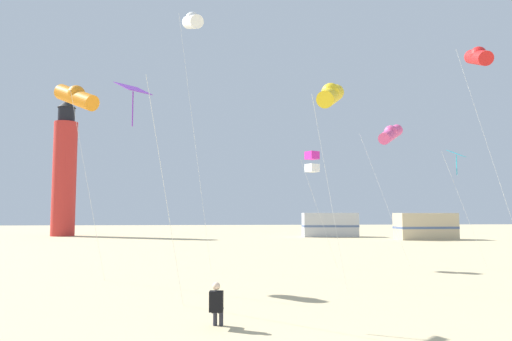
{
  "coord_description": "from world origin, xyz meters",
  "views": [
    {
      "loc": [
        -1.11,
        -6.81,
        2.94
      ],
      "look_at": [
        0.65,
        13.68,
        4.72
      ],
      "focal_mm": 33.63,
      "sensor_mm": 36.0,
      "label": 1
    }
  ],
  "objects_px": {
    "kite_diamond_cyan": "(457,157)",
    "kite_flyer_standing": "(217,303)",
    "kite_tube_orange": "(76,97)",
    "kite_diamond_violet": "(135,96)",
    "kite_box_magenta": "(312,162)",
    "rv_van_tan": "(426,226)",
    "lighthouse_distant": "(65,172)",
    "kite_tube_scarlet": "(478,57)",
    "kite_tube_gold": "(331,95)",
    "rv_van_silver": "(330,225)",
    "kite_tube_rainbow": "(391,134)",
    "kite_tube_white": "(193,21)"
  },
  "relations": [
    {
      "from": "kite_tube_orange",
      "to": "rv_van_silver",
      "type": "xyz_separation_m",
      "value": [
        19.65,
        34.72,
        -6.59
      ]
    },
    {
      "from": "kite_tube_orange",
      "to": "lighthouse_distant",
      "type": "bearing_deg",
      "value": 107.52
    },
    {
      "from": "kite_flyer_standing",
      "to": "kite_tube_orange",
      "type": "bearing_deg",
      "value": -45.77
    },
    {
      "from": "kite_tube_gold",
      "to": "rv_van_silver",
      "type": "distance_m",
      "value": 38.44
    },
    {
      "from": "kite_tube_white",
      "to": "kite_diamond_violet",
      "type": "xyz_separation_m",
      "value": [
        -1.26,
        -9.8,
        -6.44
      ]
    },
    {
      "from": "kite_tube_scarlet",
      "to": "rv_van_silver",
      "type": "xyz_separation_m",
      "value": [
        0.81,
        34.16,
        -9.09
      ]
    },
    {
      "from": "kite_tube_orange",
      "to": "kite_flyer_standing",
      "type": "bearing_deg",
      "value": -54.81
    },
    {
      "from": "kite_tube_white",
      "to": "kite_box_magenta",
      "type": "xyz_separation_m",
      "value": [
        6.59,
        1.26,
        -7.28
      ]
    },
    {
      "from": "kite_tube_gold",
      "to": "kite_tube_rainbow",
      "type": "height_order",
      "value": "kite_tube_gold"
    },
    {
      "from": "rv_van_silver",
      "to": "lighthouse_distant",
      "type": "bearing_deg",
      "value": 174.56
    },
    {
      "from": "kite_tube_orange",
      "to": "kite_diamond_violet",
      "type": "height_order",
      "value": "kite_tube_orange"
    },
    {
      "from": "kite_tube_gold",
      "to": "kite_box_magenta",
      "type": "bearing_deg",
      "value": 84.91
    },
    {
      "from": "kite_tube_scarlet",
      "to": "rv_van_tan",
      "type": "distance_m",
      "value": 30.75
    },
    {
      "from": "kite_diamond_cyan",
      "to": "lighthouse_distant",
      "type": "xyz_separation_m",
      "value": [
        -31.81,
        34.96,
        1.88
      ]
    },
    {
      "from": "kite_diamond_cyan",
      "to": "rv_van_silver",
      "type": "relative_size",
      "value": 0.98
    },
    {
      "from": "kite_tube_gold",
      "to": "rv_van_silver",
      "type": "height_order",
      "value": "kite_tube_gold"
    },
    {
      "from": "kite_flyer_standing",
      "to": "kite_tube_scarlet",
      "type": "distance_m",
      "value": 18.56
    },
    {
      "from": "kite_tube_gold",
      "to": "rv_van_tan",
      "type": "bearing_deg",
      "value": 59.92
    },
    {
      "from": "kite_box_magenta",
      "to": "kite_diamond_violet",
      "type": "height_order",
      "value": "kite_diamond_violet"
    },
    {
      "from": "kite_diamond_cyan",
      "to": "kite_flyer_standing",
      "type": "bearing_deg",
      "value": -135.89
    },
    {
      "from": "kite_tube_gold",
      "to": "kite_tube_scarlet",
      "type": "bearing_deg",
      "value": 18.6
    },
    {
      "from": "kite_box_magenta",
      "to": "rv_van_tan",
      "type": "relative_size",
      "value": 0.95
    },
    {
      "from": "kite_tube_orange",
      "to": "kite_tube_rainbow",
      "type": "bearing_deg",
      "value": 19.86
    },
    {
      "from": "kite_tube_rainbow",
      "to": "kite_diamond_cyan",
      "type": "bearing_deg",
      "value": -29.59
    },
    {
      "from": "kite_flyer_standing",
      "to": "rv_van_silver",
      "type": "height_order",
      "value": "rv_van_silver"
    },
    {
      "from": "kite_tube_orange",
      "to": "kite_box_magenta",
      "type": "distance_m",
      "value": 12.6
    },
    {
      "from": "kite_flyer_standing",
      "to": "kite_tube_orange",
      "type": "distance_m",
      "value": 12.97
    },
    {
      "from": "kite_flyer_standing",
      "to": "kite_tube_rainbow",
      "type": "bearing_deg",
      "value": -115.9
    },
    {
      "from": "kite_diamond_violet",
      "to": "rv_van_tan",
      "type": "bearing_deg",
      "value": 54.28
    },
    {
      "from": "kite_box_magenta",
      "to": "kite_flyer_standing",
      "type": "bearing_deg",
      "value": -111.35
    },
    {
      "from": "lighthouse_distant",
      "to": "rv_van_tan",
      "type": "bearing_deg",
      "value": -14.84
    },
    {
      "from": "kite_flyer_standing",
      "to": "kite_tube_gold",
      "type": "relative_size",
      "value": 0.14
    },
    {
      "from": "kite_box_magenta",
      "to": "kite_tube_orange",
      "type": "bearing_deg",
      "value": -157.32
    },
    {
      "from": "kite_tube_white",
      "to": "kite_tube_orange",
      "type": "xyz_separation_m",
      "value": [
        -4.84,
        -3.51,
        -5.0
      ]
    },
    {
      "from": "kite_box_magenta",
      "to": "kite_diamond_violet",
      "type": "distance_m",
      "value": 13.59
    },
    {
      "from": "kite_diamond_violet",
      "to": "kite_tube_scarlet",
      "type": "height_order",
      "value": "kite_tube_scarlet"
    },
    {
      "from": "kite_tube_orange",
      "to": "kite_tube_scarlet",
      "type": "xyz_separation_m",
      "value": [
        18.84,
        0.56,
        2.51
      ]
    },
    {
      "from": "kite_diamond_cyan",
      "to": "kite_tube_orange",
      "type": "bearing_deg",
      "value": -167.9
    },
    {
      "from": "kite_flyer_standing",
      "to": "kite_tube_orange",
      "type": "relative_size",
      "value": 0.13
    },
    {
      "from": "kite_diamond_cyan",
      "to": "rv_van_silver",
      "type": "height_order",
      "value": "kite_diamond_cyan"
    },
    {
      "from": "kite_diamond_violet",
      "to": "kite_tube_rainbow",
      "type": "height_order",
      "value": "kite_tube_rainbow"
    },
    {
      "from": "kite_tube_orange",
      "to": "kite_tube_white",
      "type": "bearing_deg",
      "value": 36.0
    },
    {
      "from": "kite_box_magenta",
      "to": "kite_diamond_cyan",
      "type": "relative_size",
      "value": 0.98
    },
    {
      "from": "kite_diamond_violet",
      "to": "rv_van_tan",
      "type": "height_order",
      "value": "kite_diamond_violet"
    },
    {
      "from": "kite_tube_rainbow",
      "to": "kite_diamond_violet",
      "type": "bearing_deg",
      "value": -136.39
    },
    {
      "from": "kite_box_magenta",
      "to": "rv_van_tan",
      "type": "bearing_deg",
      "value": 54.12
    },
    {
      "from": "kite_flyer_standing",
      "to": "kite_tube_scarlet",
      "type": "bearing_deg",
      "value": -134.77
    },
    {
      "from": "kite_tube_rainbow",
      "to": "lighthouse_distant",
      "type": "relative_size",
      "value": 0.49
    },
    {
      "from": "kite_tube_scarlet",
      "to": "kite_box_magenta",
      "type": "bearing_deg",
      "value": 150.37
    },
    {
      "from": "kite_tube_scarlet",
      "to": "lighthouse_distant",
      "type": "height_order",
      "value": "lighthouse_distant"
    }
  ]
}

